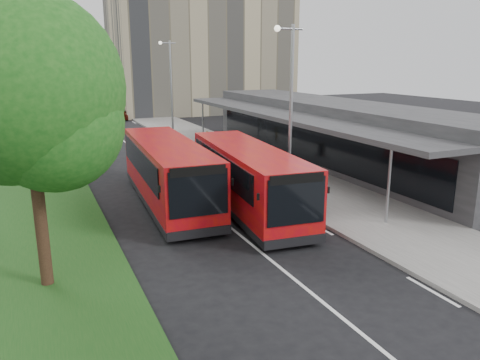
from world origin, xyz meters
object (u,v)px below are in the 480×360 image
Objects in this scene: lamp_post_near at (289,102)px; bollard at (207,138)px; tree_far at (26,88)px; car_far at (82,111)px; bus_main at (248,179)px; tree_mid at (26,86)px; tree_near at (27,101)px; car_near at (119,114)px; litter_bin at (246,156)px; bus_second at (168,173)px; lamp_post_far at (170,83)px.

bollard is at bearing 84.97° from lamp_post_near.
lamp_post_near is (11.13, -19.05, 0.13)m from tree_far.
lamp_post_near is at bearing -74.74° from car_far.
lamp_post_near is at bearing -59.71° from tree_far.
tree_mid is at bearing 143.26° from bus_main.
tree_near is 12.00m from tree_mid.
tree_near is 24.02m from tree_far.
lamp_post_near reaches higher than car_near.
bollard is at bearing -68.02° from car_far.
litter_bin is 27.48m from car_near.
bollard is (-0.15, 6.86, 0.11)m from litter_bin.
car_far is at bearing 122.23° from car_near.
lamp_post_near is 35.40m from car_near.
car_near reaches higher than litter_bin.
litter_bin is at bearing 45.63° from bus_second.
lamp_post_far is at bearing 65.96° from tree_near.
lamp_post_near is at bearing -85.50° from car_near.
tree_mid is at bearing 138.85° from bus_second.
car_near is (3.66, 33.59, -0.83)m from bus_second.
tree_near is 1.07× the size of lamp_post_far.
tree_far is 22.06m from lamp_post_near.
litter_bin is at bearing -88.78° from bollard.
bus_main reaches higher than car_far.
tree_mid reaches higher than bollard.
tree_near reaches higher than lamp_post_far.
bollard is at bearing 91.22° from litter_bin.
car_near is at bearing 94.49° from bus_main.
lamp_post_near is (11.13, -7.05, -0.60)m from tree_mid.
tree_near is 23.73m from bollard.
tree_far is at bearing 119.04° from bus_main.
bus_second reaches higher than car_near.
car_far is (5.89, 21.78, -4.04)m from tree_far.
lamp_post_near reaches higher than car_far.
litter_bin is 0.26× the size of car_far.
bus_second is 9.43m from litter_bin.
tree_far is (0.00, 24.00, -0.92)m from tree_near.
car_far is at bearing 97.31° from lamp_post_near.
bus_second is (5.63, -17.53, -3.08)m from tree_far.
tree_mid is 12.02m from tree_far.
bus_main is 41.73m from car_far.
bollard is (1.29, -5.31, -4.02)m from lamp_post_far.
car_near is (0.67, 35.91, -0.79)m from bus_main.
lamp_post_far is 21.19m from bus_main.
tree_near is 0.83× the size of bus_main.
lamp_post_near reaches higher than bus_main.
tree_mid reaches higher than lamp_post_near.
lamp_post_far is 15.75m from car_near.
car_far is at bearing 82.67° from tree_near.
tree_mid is at bearing -148.40° from bollard.
tree_near is 2.53× the size of car_far.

